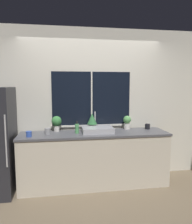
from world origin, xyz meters
TOP-DOWN VIEW (x-y plane):
  - ground_plane at (0.00, 0.00)m, footprint 14.00×14.00m
  - wall_back at (0.00, 0.66)m, footprint 8.00×0.09m
  - wall_right at (2.24, 1.50)m, footprint 0.06×7.00m
  - counter at (0.00, 0.29)m, footprint 2.48×0.61m
  - sink at (0.05, 0.33)m, footprint 0.52×0.46m
  - potted_plant_left at (-0.63, 0.52)m, footprint 0.17×0.17m
  - potted_plant_center at (-0.01, 0.52)m, footprint 0.17×0.17m
  - potted_plant_right at (0.64, 0.52)m, footprint 0.14×0.14m
  - soap_bottle at (-0.29, 0.30)m, footprint 0.06×0.06m
  - mug_blue at (-1.04, 0.17)m, footprint 0.09×0.09m
  - mug_grey at (-0.77, 0.31)m, footprint 0.09×0.09m
  - mug_black at (1.00, 0.45)m, footprint 0.09×0.09m

SIDE VIEW (x-z plane):
  - ground_plane at x=0.00m, z-range 0.00..0.00m
  - counter at x=0.00m, z-range 0.00..0.91m
  - mug_blue at x=-1.04m, z-range 0.91..1.00m
  - sink at x=0.05m, z-range 0.79..1.12m
  - mug_black at x=1.00m, z-range 0.91..1.00m
  - mug_grey at x=-0.77m, z-range 0.91..1.01m
  - soap_bottle at x=-0.29m, z-range 0.89..1.09m
  - potted_plant_right at x=0.64m, z-range 0.92..1.16m
  - potted_plant_left at x=-0.63m, z-range 0.94..1.20m
  - potted_plant_center at x=-0.01m, z-range 0.93..1.23m
  - wall_right at x=2.24m, z-range 0.00..2.70m
  - wall_back at x=0.00m, z-range 0.00..2.70m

